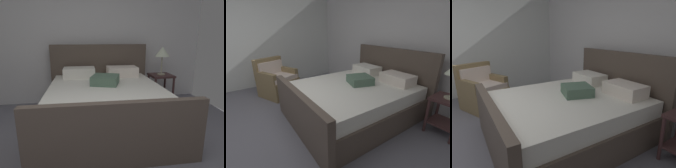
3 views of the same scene
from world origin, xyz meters
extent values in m
cube|color=silver|center=(0.00, 2.89, 1.35)|extent=(5.13, 0.12, 2.71)
cube|color=brown|center=(0.26, 1.59, 0.20)|extent=(1.83, 2.05, 0.40)
cube|color=brown|center=(0.29, 2.63, 0.60)|extent=(1.89, 0.16, 1.20)
cube|color=brown|center=(0.22, 0.54, 0.37)|extent=(1.89, 0.16, 0.74)
cube|color=white|center=(0.26, 1.59, 0.51)|extent=(1.75, 1.99, 0.22)
cube|color=white|center=(-0.12, 2.32, 0.71)|extent=(0.57, 0.38, 0.18)
cube|color=white|center=(0.68, 2.29, 0.71)|extent=(0.57, 0.38, 0.18)
cube|color=#52705C|center=(0.28, 1.73, 0.69)|extent=(0.51, 0.51, 0.14)
cube|color=#472C2C|center=(1.52, 2.39, 0.58)|extent=(0.44, 0.44, 0.04)
cube|color=#472C2C|center=(1.52, 2.39, 0.18)|extent=(0.40, 0.40, 0.02)
cylinder|color=#472C2C|center=(1.33, 2.20, 0.28)|extent=(0.04, 0.04, 0.56)
cylinder|color=#472C2C|center=(1.71, 2.20, 0.28)|extent=(0.04, 0.04, 0.56)
cylinder|color=#472C2C|center=(1.33, 2.58, 0.28)|extent=(0.04, 0.04, 0.56)
cylinder|color=#472C2C|center=(1.71, 2.58, 0.28)|extent=(0.04, 0.04, 0.56)
cylinder|color=#B7B293|center=(1.52, 2.39, 0.61)|extent=(0.16, 0.16, 0.02)
cylinder|color=#B7B293|center=(1.52, 2.39, 0.79)|extent=(0.02, 0.02, 0.35)
cone|color=silver|center=(1.52, 2.39, 1.06)|extent=(0.29, 0.29, 0.19)
camera|label=1|loc=(-0.16, -1.19, 1.37)|focal=30.84mm
camera|label=2|loc=(2.26, -0.22, 1.60)|focal=25.34mm
camera|label=3|loc=(2.26, 0.20, 1.49)|focal=28.84mm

